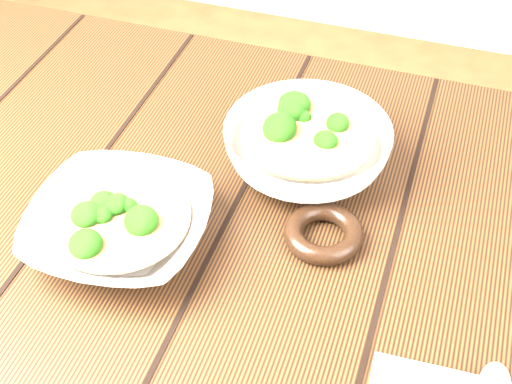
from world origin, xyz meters
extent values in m
cube|color=#37210F|center=(0.00, 0.00, 0.73)|extent=(1.20, 0.80, 0.04)
cube|color=#37210F|center=(-0.54, 0.34, 0.35)|extent=(0.07, 0.07, 0.71)
imported|color=silver|center=(-0.13, -0.05, 0.78)|extent=(0.22, 0.22, 0.05)
cylinder|color=olive|center=(-0.13, -0.05, 0.79)|extent=(0.17, 0.17, 0.00)
ellipsoid|color=#246817|center=(-0.11, -0.05, 0.80)|extent=(0.03, 0.03, 0.03)
ellipsoid|color=#246817|center=(-0.13, -0.02, 0.80)|extent=(0.03, 0.03, 0.03)
ellipsoid|color=#246817|center=(-0.17, -0.04, 0.80)|extent=(0.03, 0.03, 0.03)
ellipsoid|color=#246817|center=(-0.14, -0.07, 0.80)|extent=(0.03, 0.03, 0.03)
ellipsoid|color=#246817|center=(-0.10, -0.08, 0.80)|extent=(0.03, 0.03, 0.03)
imported|color=silver|center=(0.04, 0.14, 0.78)|extent=(0.28, 0.28, 0.07)
cylinder|color=olive|center=(0.04, 0.14, 0.81)|extent=(0.17, 0.17, 0.00)
ellipsoid|color=#246817|center=(0.07, 0.15, 0.81)|extent=(0.04, 0.04, 0.03)
ellipsoid|color=#246817|center=(0.05, 0.17, 0.81)|extent=(0.04, 0.04, 0.03)
ellipsoid|color=#246817|center=(0.01, 0.17, 0.81)|extent=(0.04, 0.04, 0.03)
ellipsoid|color=#246817|center=(0.02, 0.13, 0.81)|extent=(0.04, 0.04, 0.03)
ellipsoid|color=#246817|center=(0.04, 0.10, 0.81)|extent=(0.04, 0.04, 0.03)
ellipsoid|color=#246817|center=(0.08, 0.10, 0.81)|extent=(0.04, 0.04, 0.03)
torus|color=black|center=(0.10, 0.02, 0.76)|extent=(0.12, 0.12, 0.02)
camera|label=1|loc=(0.20, -0.54, 1.38)|focal=50.00mm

